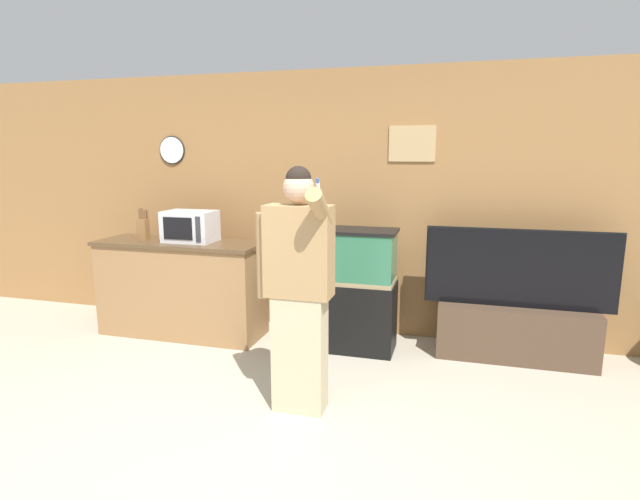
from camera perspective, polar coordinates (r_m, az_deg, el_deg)
name	(u,v)px	position (r m, az deg, el deg)	size (l,w,h in m)	color
ground_plane	(227,469)	(3.20, -10.62, -23.41)	(18.00, 18.00, 0.00)	#B2A893
wall_back_paneled	(333,204)	(5.04, 1.49, 5.29)	(10.00, 0.08, 2.60)	olive
counter_island	(182,288)	(5.20, -15.48, -4.17)	(1.67, 0.59, 0.95)	olive
microwave	(190,226)	(5.03, -14.62, 2.64)	(0.49, 0.33, 0.30)	silver
knife_block	(143,228)	(5.26, -19.56, 2.41)	(0.10, 0.09, 0.32)	brown
aquarium_on_stand	(349,289)	(4.62, 3.28, -4.51)	(0.86, 0.42, 1.13)	black
tv_on_stand	(516,321)	(4.76, 21.45, -7.52)	(1.60, 0.40, 1.16)	#4C3828
person_standing	(298,287)	(3.42, -2.54, -4.30)	(0.54, 0.41, 1.72)	#BCAD89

